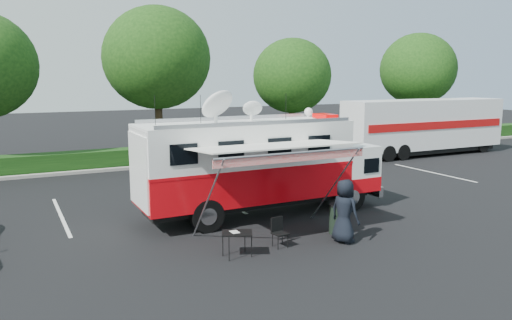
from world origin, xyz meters
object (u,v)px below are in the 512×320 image
Objects in this scene: command_truck at (260,164)px; trash_bin at (339,219)px; semi_trailer at (424,126)px; folding_table at (237,234)px.

trash_bin is (1.18, -3.07, -1.36)m from command_truck.
command_truck reaches higher than semi_trailer.
command_truck is 9.05× the size of folding_table.
trash_bin is (3.72, 0.43, -0.18)m from folding_table.
folding_table is 1.05× the size of trash_bin.
command_truck is 3.56m from trash_bin.
folding_table is 0.09× the size of semi_trailer.
semi_trailer is (15.60, 7.70, -0.00)m from command_truck.
command_truck is 0.79× the size of semi_trailer.
folding_table is at bearing -173.34° from trash_bin.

